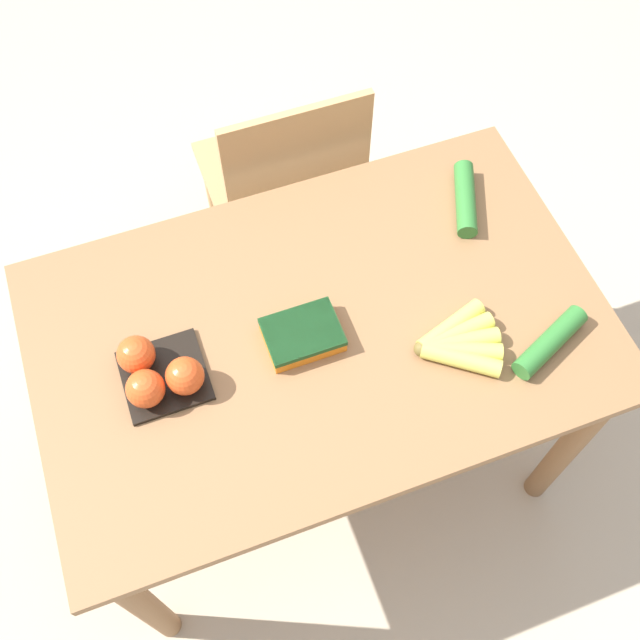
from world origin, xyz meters
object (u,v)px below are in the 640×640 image
(tomato_pack, at_px, (157,373))
(carrot_bag, at_px, (302,334))
(banana_bunch, at_px, (457,343))
(cucumber_near, at_px, (465,199))
(chair, at_px, (285,188))
(cucumber_far, at_px, (550,342))

(tomato_pack, bearing_deg, carrot_bag, -1.37)
(banana_bunch, distance_m, carrot_bag, 0.32)
(banana_bunch, height_order, cucumber_near, cucumber_near)
(chair, xyz_separation_m, cucumber_far, (0.32, -0.82, 0.31))
(chair, bearing_deg, carrot_bag, 75.42)
(cucumber_far, bearing_deg, cucumber_near, 90.24)
(banana_bunch, xyz_separation_m, cucumber_far, (0.18, -0.07, 0.00))
(tomato_pack, distance_m, carrot_bag, 0.31)
(tomato_pack, distance_m, cucumber_near, 0.81)
(banana_bunch, height_order, carrot_bag, carrot_bag)
(chair, xyz_separation_m, tomato_pack, (-0.47, -0.62, 0.32))
(banana_bunch, relative_size, tomato_pack, 1.08)
(chair, distance_m, carrot_bag, 0.72)
(carrot_bag, relative_size, cucumber_near, 0.80)
(carrot_bag, xyz_separation_m, cucumber_far, (0.48, -0.20, -0.00))
(banana_bunch, height_order, tomato_pack, tomato_pack)
(chair, height_order, cucumber_far, chair)
(banana_bunch, bearing_deg, carrot_bag, 156.60)
(chair, height_order, tomato_pack, chair)
(carrot_bag, relative_size, cucumber_far, 0.80)
(chair, xyz_separation_m, carrot_bag, (-0.16, -0.63, 0.31))
(cucumber_near, relative_size, cucumber_far, 1.00)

